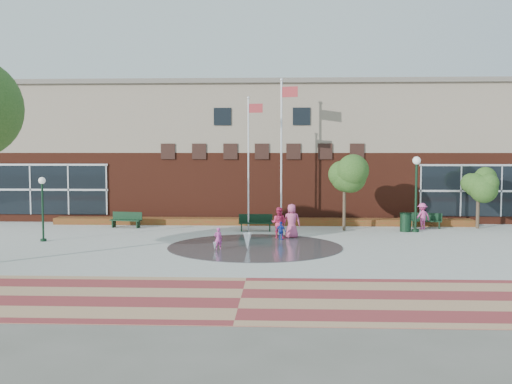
{
  "coord_description": "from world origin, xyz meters",
  "views": [
    {
      "loc": [
        1.29,
        -25.5,
        4.67
      ],
      "look_at": [
        0.0,
        4.0,
        2.6
      ],
      "focal_mm": 42.0,
      "sensor_mm": 36.0,
      "label": 1
    }
  ],
  "objects_px": {
    "child_splash": "(218,239)",
    "flagpole_left": "(249,157)",
    "trash_can": "(406,222)",
    "flagpole_right": "(282,145)",
    "bench_left": "(126,223)"
  },
  "relations": [
    {
      "from": "flagpole_right",
      "to": "child_splash",
      "type": "height_order",
      "value": "flagpole_right"
    },
    {
      "from": "flagpole_left",
      "to": "flagpole_right",
      "type": "distance_m",
      "value": 2.51
    },
    {
      "from": "trash_can",
      "to": "child_splash",
      "type": "bearing_deg",
      "value": -146.56
    },
    {
      "from": "child_splash",
      "to": "flagpole_right",
      "type": "bearing_deg",
      "value": -128.62
    },
    {
      "from": "flagpole_right",
      "to": "trash_can",
      "type": "height_order",
      "value": "flagpole_right"
    },
    {
      "from": "flagpole_left",
      "to": "bench_left",
      "type": "relative_size",
      "value": 3.96
    },
    {
      "from": "flagpole_left",
      "to": "bench_left",
      "type": "bearing_deg",
      "value": -178.18
    },
    {
      "from": "bench_left",
      "to": "child_splash",
      "type": "xyz_separation_m",
      "value": [
        6.38,
        -7.67,
        0.22
      ]
    },
    {
      "from": "child_splash",
      "to": "trash_can",
      "type": "bearing_deg",
      "value": -164.8
    },
    {
      "from": "flagpole_left",
      "to": "flagpole_right",
      "type": "relative_size",
      "value": 0.87
    },
    {
      "from": "flagpole_left",
      "to": "flagpole_right",
      "type": "bearing_deg",
      "value": 49.15
    },
    {
      "from": "bench_left",
      "to": "trash_can",
      "type": "bearing_deg",
      "value": 6.2
    },
    {
      "from": "child_splash",
      "to": "flagpole_left",
      "type": "bearing_deg",
      "value": -117.77
    },
    {
      "from": "trash_can",
      "to": "child_splash",
      "type": "distance_m",
      "value": 12.04
    },
    {
      "from": "trash_can",
      "to": "flagpole_left",
      "type": "bearing_deg",
      "value": -179.29
    }
  ]
}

